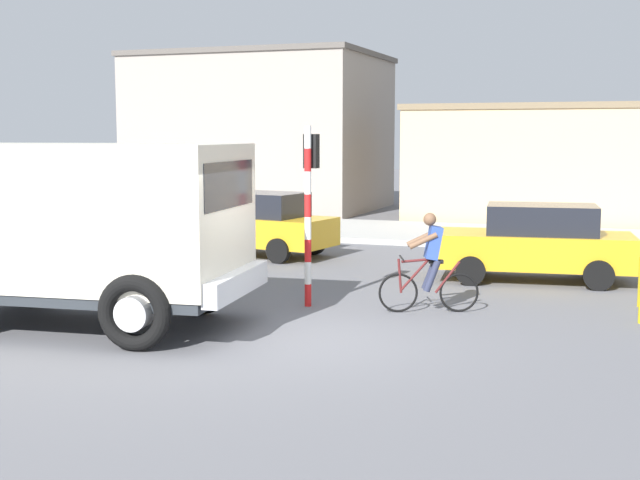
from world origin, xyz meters
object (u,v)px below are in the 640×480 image
object	(u,v)px
cyclist	(430,263)
truck_foreground	(76,222)
traffic_light_pole	(309,190)
car_white_mid	(128,215)
car_far_side	(536,242)
car_red_near	(256,223)

from	to	relation	value
cyclist	truck_foreground	bearing A→B (deg)	-149.89
truck_foreground	traffic_light_pole	xyz separation A→B (m)	(2.90, 2.77, 0.40)
truck_foreground	car_white_mid	world-z (taller)	truck_foreground
car_far_side	car_red_near	bearing A→B (deg)	168.48
traffic_light_pole	car_white_mid	distance (m)	10.04
traffic_light_pole	car_red_near	world-z (taller)	traffic_light_pole
car_white_mid	car_far_side	xyz separation A→B (m)	(11.27, -2.27, 0.00)
cyclist	traffic_light_pole	size ratio (longest dim) A/B	0.54
traffic_light_pole	car_white_mid	xyz separation A→B (m)	(-7.74, 6.26, -1.25)
truck_foreground	traffic_light_pole	bearing A→B (deg)	43.73
cyclist	traffic_light_pole	xyz separation A→B (m)	(-2.15, -0.15, 1.20)
car_red_near	car_far_side	distance (m)	7.16
cyclist	car_red_near	bearing A→B (deg)	136.92
car_red_near	car_far_side	size ratio (longest dim) A/B	1.01
car_white_mid	car_far_side	distance (m)	11.50
car_white_mid	car_far_side	bearing A→B (deg)	-11.40
traffic_light_pole	car_red_near	bearing A→B (deg)	122.74
car_red_near	traffic_light_pole	bearing A→B (deg)	-57.26
car_white_mid	car_red_near	bearing A→B (deg)	-11.21
car_white_mid	car_far_side	size ratio (longest dim) A/B	1.01
truck_foreground	cyclist	bearing A→B (deg)	30.11
truck_foreground	car_far_side	size ratio (longest dim) A/B	1.36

